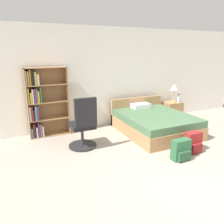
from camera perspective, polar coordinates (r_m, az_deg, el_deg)
The scene contains 10 objects.
ground_plane at distance 3.80m, azimuth 20.52°, elevation -17.05°, with size 14.00×14.00×0.00m, color #A39989.
wall_back at distance 5.96m, azimuth -0.58°, elevation 8.97°, with size 9.00×0.06×2.60m.
bookshelf at distance 5.37m, azimuth -17.80°, elevation 2.27°, with size 0.95×0.27×1.64m.
bed at distance 5.62m, azimuth 10.79°, elevation -2.68°, with size 1.57×1.91×0.73m.
office_chair at distance 4.55m, azimuth -7.48°, elevation -3.76°, with size 0.59×0.62×1.12m.
nightstand at distance 6.86m, azimuth 15.43°, elevation 0.44°, with size 0.52×0.43×0.52m.
table_lamp at distance 6.69m, azimuth 15.96°, elevation 6.10°, with size 0.23×0.23×0.55m.
water_bottle at distance 6.78m, azimuth 16.99°, elevation 3.44°, with size 0.08×0.08×0.25m.
backpack_red at distance 4.75m, azimuth 20.47°, elevation -7.51°, with size 0.33×0.23×0.42m.
backpack_green at distance 4.36m, azimuth 17.63°, elevation -9.50°, with size 0.35×0.22×0.40m.
Camera 1 is at (-2.39, -2.19, 1.98)m, focal length 35.00 mm.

